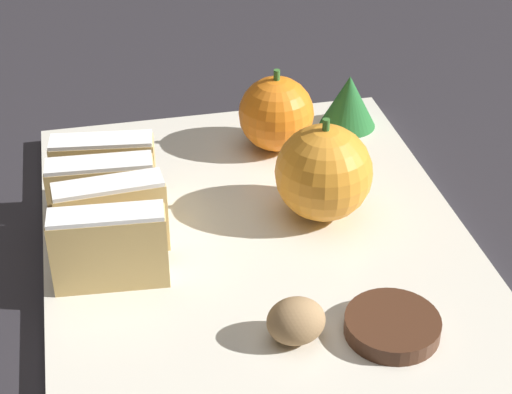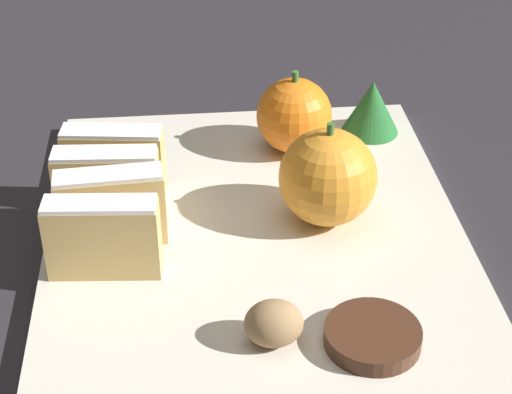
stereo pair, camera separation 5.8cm
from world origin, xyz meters
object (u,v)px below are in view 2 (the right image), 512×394
object	(u,v)px
walnut	(267,324)
chocolate_cookie	(373,336)
orange_near	(328,177)
orange_far	(294,115)

from	to	relation	value
walnut	chocolate_cookie	bearing A→B (deg)	-6.30
orange_near	walnut	xyz separation A→B (m)	(-0.06, -0.12, -0.02)
orange_far	walnut	distance (m)	0.23
orange_far	walnut	size ratio (longest dim) A/B	1.94
orange_near	chocolate_cookie	size ratio (longest dim) A/B	1.34
orange_far	walnut	world-z (taller)	orange_far
orange_far	walnut	bearing A→B (deg)	-101.35
orange_near	orange_far	world-z (taller)	orange_near
walnut	chocolate_cookie	distance (m)	0.06
orange_far	chocolate_cookie	xyz separation A→B (m)	(0.02, -0.23, -0.02)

